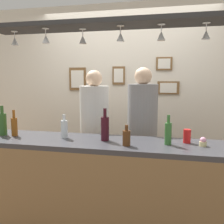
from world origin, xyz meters
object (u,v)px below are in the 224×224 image
picture_frame_crest (119,76)px  drink_can (187,136)px  bottle_beer_amber_tall (14,126)px  bottle_wine_dark_red (105,128)px  picture_frame_lower_pair (168,88)px  person_left_white_patterned_shirt (94,125)px  bottle_beer_green_import (168,133)px  bottle_beer_brown_stubby (126,138)px  bottle_champagne_green (3,124)px  picture_frame_upper_small (164,64)px  bottle_soda_clear (64,129)px  person_right_grey_shirt (142,126)px  cupcake (203,142)px  picture_frame_caricature (78,79)px

picture_frame_crest → drink_can: bearing=-56.1°
bottle_beer_amber_tall → bottle_wine_dark_red: bearing=0.5°
bottle_beer_amber_tall → picture_frame_lower_pair: size_ratio=0.87×
person_left_white_patterned_shirt → bottle_beer_green_import: bearing=-36.5°
drink_can → picture_frame_lower_pair: bearing=97.4°
bottle_beer_brown_stubby → picture_frame_crest: bearing=103.6°
bottle_beer_amber_tall → bottle_champagne_green: bearing=178.6°
picture_frame_upper_small → bottle_soda_clear: bearing=-123.4°
bottle_champagne_green → person_right_grey_shirt: bearing=24.6°
bottle_wine_dark_red → cupcake: bearing=-0.6°
bottle_champagne_green → picture_frame_caricature: bearing=78.0°
person_left_white_patterned_shirt → picture_frame_crest: size_ratio=6.28×
drink_can → picture_frame_upper_small: bearing=100.2°
bottle_beer_amber_tall → cupcake: bottle_beer_amber_tall is taller
person_left_white_patterned_shirt → picture_frame_lower_pair: 1.22m
person_right_grey_shirt → cupcake: size_ratio=21.30×
bottle_beer_amber_tall → cupcake: 1.79m
bottle_soda_clear → picture_frame_lower_pair: 1.72m
person_left_white_patterned_shirt → picture_frame_crest: (0.14, 0.77, 0.60)m
cupcake → picture_frame_upper_small: picture_frame_upper_small is taller
bottle_beer_green_import → bottle_champagne_green: 1.64m
person_left_white_patterned_shirt → picture_frame_caricature: size_ratio=4.80×
bottle_beer_brown_stubby → cupcake: bottle_beer_brown_stubby is taller
bottle_soda_clear → drink_can: bearing=3.3°
bottle_champagne_green → picture_frame_lower_pair: bearing=40.4°
person_left_white_patterned_shirt → drink_can: 1.15m
drink_can → picture_frame_caricature: bearing=139.0°
bottle_beer_amber_tall → picture_frame_caricature: 1.48m
bottle_beer_green_import → bottle_soda_clear: 0.98m
person_right_grey_shirt → bottle_beer_amber_tall: 1.37m
bottle_wine_dark_red → picture_frame_caricature: (-0.77, 1.38, 0.45)m
bottle_champagne_green → cupcake: (1.93, -0.00, -0.08)m
picture_frame_crest → bottle_soda_clear: bearing=-100.9°
picture_frame_lower_pair → bottle_champagne_green: bearing=-139.6°
bottle_beer_green_import → drink_can: (0.17, 0.09, -0.04)m
cupcake → bottle_champagne_green: bearing=179.9°
drink_can → picture_frame_upper_small: 1.51m
person_left_white_patterned_shirt → picture_frame_caricature: 1.07m
drink_can → picture_frame_caricature: size_ratio=0.36×
bottle_beer_green_import → bottle_soda_clear: size_ratio=1.13×
bottle_beer_green_import → bottle_beer_amber_tall: (-1.50, 0.01, -0.00)m
drink_can → picture_frame_lower_pair: size_ratio=0.41×
bottle_beer_green_import → picture_frame_caricature: picture_frame_caricature is taller
person_left_white_patterned_shirt → picture_frame_lower_pair: bearing=42.3°
bottle_champagne_green → drink_can: size_ratio=2.46×
picture_frame_crest → cupcake: bearing=-54.3°
drink_can → picture_frame_upper_small: picture_frame_upper_small is taller
cupcake → picture_frame_caricature: (-1.63, 1.39, 0.53)m
drink_can → picture_frame_crest: 1.67m
person_right_grey_shirt → picture_frame_upper_small: bearing=74.5°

